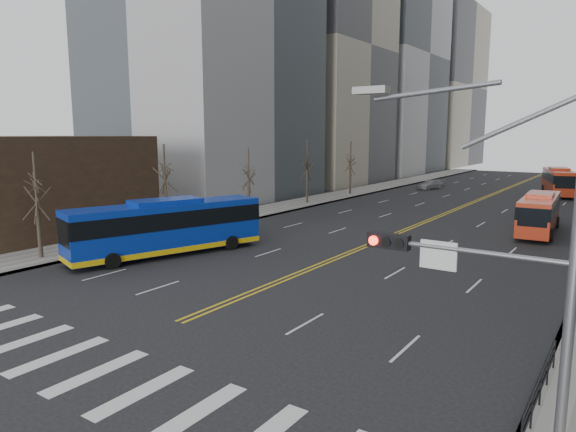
{
  "coord_description": "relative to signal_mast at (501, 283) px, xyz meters",
  "views": [
    {
      "loc": [
        16.12,
        -10.1,
        8.23
      ],
      "look_at": [
        0.9,
        12.22,
        3.87
      ],
      "focal_mm": 32.0,
      "sensor_mm": 36.0,
      "label": 1
    }
  ],
  "objects": [
    {
      "name": "red_bus_far",
      "position": [
        -6.37,
        65.37,
        -2.79
      ],
      "size": [
        5.53,
        12.07,
        3.72
      ],
      "color": "#A42811",
      "rests_on": "ground"
    },
    {
      "name": "crosswalk",
      "position": [
        -13.77,
        -2.0,
        -4.85
      ],
      "size": [
        26.7,
        4.0,
        0.01
      ],
      "color": "silver",
      "rests_on": "ground"
    },
    {
      "name": "red_bus_near",
      "position": [
        -4.11,
        34.48,
        -2.97
      ],
      "size": [
        3.16,
        10.74,
        3.38
      ],
      "color": "#A42811",
      "rests_on": "ground"
    },
    {
      "name": "office_towers",
      "position": [
        -13.64,
        66.51,
        19.07
      ],
      "size": [
        83.0,
        134.0,
        58.0
      ],
      "color": "#98999B",
      "rests_on": "ground"
    },
    {
      "name": "storefront",
      "position": [
        -39.77,
        9.97,
        -0.85
      ],
      "size": [
        14.0,
        18.0,
        8.0
      ],
      "color": "black",
      "rests_on": "ground"
    },
    {
      "name": "centerline",
      "position": [
        -13.77,
        53.0,
        -4.85
      ],
      "size": [
        0.55,
        100.0,
        0.01
      ],
      "color": "gold",
      "rests_on": "ground"
    },
    {
      "name": "car_dark_far",
      "position": [
        -6.46,
        84.17,
        -4.28
      ],
      "size": [
        2.31,
        4.34,
        1.16
      ],
      "primitive_type": "imported",
      "rotation": [
        0.0,
        0.0,
        0.09
      ],
      "color": "black",
      "rests_on": "ground"
    },
    {
      "name": "signal_mast",
      "position": [
        0.0,
        0.0,
        0.0
      ],
      "size": [
        5.37,
        0.37,
        9.39
      ],
      "color": "slate",
      "rests_on": "ground"
    },
    {
      "name": "blue_bus",
      "position": [
        -23.81,
        11.6,
        -2.83
      ],
      "size": [
        6.75,
        13.59,
        3.86
      ],
      "color": "#0A2BA2",
      "rests_on": "ground"
    },
    {
      "name": "sidewalk_left",
      "position": [
        -30.27,
        43.0,
        -4.78
      ],
      "size": [
        5.0,
        130.0,
        0.15
      ],
      "primitive_type": "cube",
      "color": "gray",
      "rests_on": "ground"
    },
    {
      "name": "car_silver",
      "position": [
        -23.09,
        63.14,
        -4.17
      ],
      "size": [
        3.48,
        5.1,
        1.37
      ],
      "primitive_type": "imported",
      "rotation": [
        0.0,
        0.0,
        -0.36
      ],
      "color": "gray",
      "rests_on": "ground"
    },
    {
      "name": "street_trees",
      "position": [
        -20.94,
        32.55,
        0.02
      ],
      "size": [
        35.2,
        47.2,
        7.6
      ],
      "color": "#2B231A",
      "rests_on": "ground"
    },
    {
      "name": "pedestrian_railing",
      "position": [
        0.53,
        4.0,
        -4.03
      ],
      "size": [
        0.06,
        6.06,
        1.02
      ],
      "color": "black",
      "rests_on": "sidewalk_right"
    },
    {
      "name": "car_dark_mid",
      "position": [
        -5.16,
        40.03,
        -4.15
      ],
      "size": [
        2.48,
        4.41,
        1.42
      ],
      "primitive_type": "imported",
      "rotation": [
        0.0,
        0.0,
        0.2
      ],
      "color": "black",
      "rests_on": "ground"
    },
    {
      "name": "ground",
      "position": [
        -13.77,
        -2.0,
        -4.86
      ],
      "size": [
        220.0,
        220.0,
        0.0
      ],
      "primitive_type": "plane",
      "color": "black"
    },
    {
      "name": "car_white",
      "position": [
        -24.9,
        20.02,
        -4.13
      ],
      "size": [
        2.16,
        4.61,
        1.46
      ],
      "primitive_type": "imported",
      "rotation": [
        0.0,
        0.0,
        0.14
      ],
      "color": "white",
      "rests_on": "ground"
    }
  ]
}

